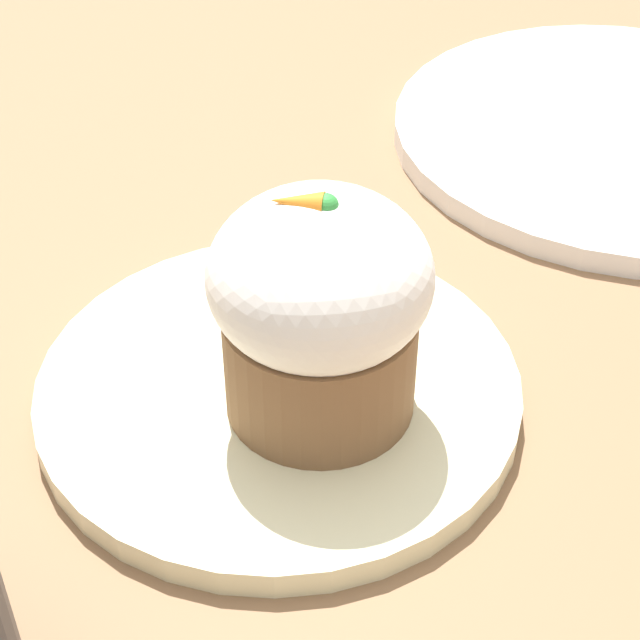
% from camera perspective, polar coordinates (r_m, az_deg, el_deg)
% --- Properties ---
extents(ground_plane, '(4.00, 4.00, 0.00)m').
position_cam_1_polar(ground_plane, '(0.47, -2.19, -4.27)').
color(ground_plane, '#846042').
extents(dessert_plate, '(0.21, 0.21, 0.01)m').
position_cam_1_polar(dessert_plate, '(0.47, -2.21, -3.70)').
color(dessert_plate, beige).
rests_on(dessert_plate, ground_plane).
extents(carrot_cake, '(0.09, 0.09, 0.10)m').
position_cam_1_polar(carrot_cake, '(0.42, -0.00, 0.67)').
color(carrot_cake, brown).
rests_on(carrot_cake, dessert_plate).
extents(spoon, '(0.07, 0.11, 0.01)m').
position_cam_1_polar(spoon, '(0.47, -2.07, -1.50)').
color(spoon, '#B7B7BC').
rests_on(spoon, dessert_plate).
extents(side_plate, '(0.28, 0.28, 0.01)m').
position_cam_1_polar(side_plate, '(0.68, 16.05, 9.58)').
color(side_plate, white).
rests_on(side_plate, ground_plane).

